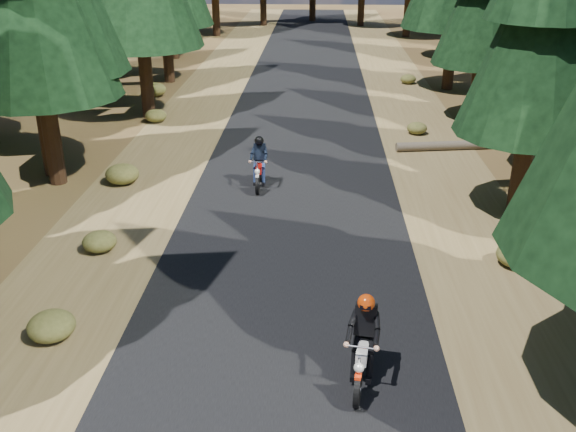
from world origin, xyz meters
name	(u,v)px	position (x,y,z in m)	size (l,w,h in m)	color
ground	(285,291)	(0.00, 0.00, 0.00)	(120.00, 120.00, 0.00)	#49301A
road	(294,201)	(0.00, 5.00, 0.01)	(6.00, 100.00, 0.01)	black
shoulder_l	(134,199)	(-4.60, 5.00, 0.00)	(3.20, 100.00, 0.01)	brown
shoulder_r	(457,205)	(4.60, 5.00, 0.00)	(3.20, 100.00, 0.01)	brown
log_near	(481,144)	(6.42, 10.20, 0.16)	(0.32, 0.32, 6.11)	#4C4233
understory_shrubs	(315,172)	(0.59, 6.75, 0.28)	(15.79, 31.82, 0.63)	#474C1E
rider_lead	(362,356)	(1.46, -2.95, 0.54)	(0.84, 1.88, 1.61)	beige
rider_follow	(259,171)	(-1.08, 6.09, 0.52)	(0.52, 1.72, 1.54)	maroon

